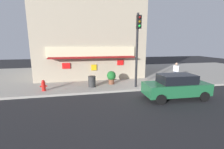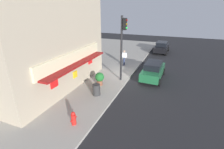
% 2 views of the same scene
% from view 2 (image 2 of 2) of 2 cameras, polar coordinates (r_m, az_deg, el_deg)
% --- Properties ---
extents(ground_plane, '(56.55, 56.55, 0.00)m').
position_cam_2_polar(ground_plane, '(16.63, 6.51, -0.99)').
color(ground_plane, '#232326').
extents(sidewalk, '(37.70, 13.10, 0.16)m').
position_cam_2_polar(sidewalk, '(19.23, -12.61, 2.06)').
color(sidewalk, '#A39E93').
rests_on(sidewalk, ground_plane).
extents(corner_building, '(10.58, 10.87, 8.99)m').
position_cam_2_polar(corner_building, '(16.30, -29.02, 13.00)').
color(corner_building, tan).
rests_on(corner_building, sidewalk).
extents(traffic_light, '(0.32, 0.58, 5.71)m').
position_cam_2_polar(traffic_light, '(14.54, 3.66, 11.41)').
color(traffic_light, black).
rests_on(traffic_light, sidewalk).
extents(fire_hydrant, '(0.52, 0.28, 0.83)m').
position_cam_2_polar(fire_hydrant, '(10.06, -13.09, -14.43)').
color(fire_hydrant, red).
rests_on(fire_hydrant, sidewalk).
extents(trash_can, '(0.60, 0.60, 0.87)m').
position_cam_2_polar(trash_can, '(12.83, -5.40, -5.23)').
color(trash_can, '#2D2D2D').
rests_on(trash_can, sidewalk).
extents(pedestrian, '(0.47, 0.63, 1.74)m').
position_cam_2_polar(pedestrian, '(19.48, 4.23, 6.05)').
color(pedestrian, navy).
rests_on(pedestrian, sidewalk).
extents(potted_plant_by_doorway, '(0.78, 0.78, 1.14)m').
position_cam_2_polar(potted_plant_by_doorway, '(14.36, -4.26, -1.18)').
color(potted_plant_by_doorway, brown).
rests_on(potted_plant_by_doorway, sidewalk).
extents(parked_car_black, '(4.37, 2.13, 1.64)m').
position_cam_2_polar(parked_car_black, '(26.96, 16.63, 9.01)').
color(parked_car_black, black).
rests_on(parked_car_black, ground_plane).
extents(parked_car_green, '(4.30, 2.02, 1.65)m').
position_cam_2_polar(parked_car_green, '(16.50, 13.93, 1.43)').
color(parked_car_green, '#1E6038').
rests_on(parked_car_green, ground_plane).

